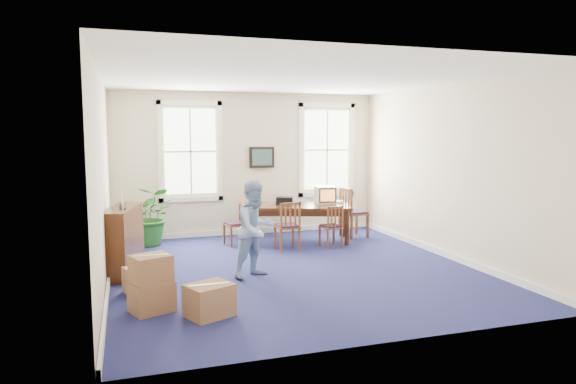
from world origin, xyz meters
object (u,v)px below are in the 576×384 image
object	(u,v)px
crt_tv	(325,195)
cardboard_boxes	(166,279)
conference_table	(297,223)
potted_plant	(150,216)
credenza	(123,240)
chair_near_left	(287,226)
man	(256,229)

from	to	relation	value
crt_tv	cardboard_boxes	size ratio (longest dim) A/B	0.33
conference_table	potted_plant	xyz separation A→B (m)	(-3.02, 0.49, 0.22)
crt_tv	conference_table	bearing A→B (deg)	-168.41
conference_table	credenza	bearing A→B (deg)	-138.11
crt_tv	chair_near_left	bearing A→B (deg)	-136.78
man	cardboard_boxes	bearing A→B (deg)	-170.72
conference_table	cardboard_boxes	size ratio (longest dim) A/B	1.66
crt_tv	cardboard_boxes	xyz separation A→B (m)	(-3.67, -3.56, -0.57)
chair_near_left	credenza	distance (m)	3.18
potted_plant	chair_near_left	bearing A→B (deg)	-26.39
credenza	cardboard_boxes	world-z (taller)	credenza
crt_tv	potted_plant	world-z (taller)	potted_plant
credenza	potted_plant	world-z (taller)	potted_plant
chair_near_left	credenza	bearing A→B (deg)	12.86
conference_table	potted_plant	world-z (taller)	potted_plant
man	credenza	bearing A→B (deg)	130.12
man	credenza	xyz separation A→B (m)	(-2.04, 0.87, -0.23)
man	potted_plant	world-z (taller)	man
crt_tv	chair_near_left	distance (m)	1.49
credenza	cardboard_boxes	bearing A→B (deg)	-60.92
potted_plant	credenza	bearing A→B (deg)	-104.64
chair_near_left	man	xyz separation A→B (m)	(-1.04, -1.64, 0.29)
conference_table	man	size ratio (longest dim) A/B	1.46
crt_tv	cardboard_boxes	distance (m)	5.14
potted_plant	cardboard_boxes	bearing A→B (deg)	-89.79
cardboard_boxes	conference_table	bearing A→B (deg)	49.43
conference_table	chair_near_left	size ratio (longest dim) A/B	2.34
crt_tv	man	bearing A→B (deg)	-124.26
conference_table	chair_near_left	world-z (taller)	chair_near_left
chair_near_left	cardboard_boxes	distance (m)	3.73
credenza	cardboard_boxes	size ratio (longest dim) A/B	1.02
conference_table	chair_near_left	xyz separation A→B (m)	(-0.47, -0.78, 0.10)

